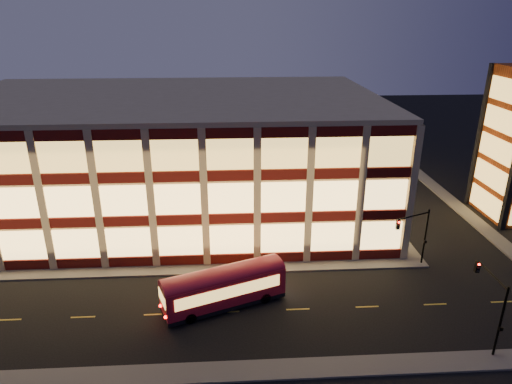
{
  "coord_description": "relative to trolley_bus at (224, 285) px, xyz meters",
  "views": [
    {
      "loc": [
        4.5,
        -38.22,
        23.55
      ],
      "look_at": [
        7.25,
        8.0,
        5.33
      ],
      "focal_mm": 32.0,
      "sensor_mm": 36.0,
      "label": 1
    }
  ],
  "objects": [
    {
      "name": "sidewalk_near",
      "position": [
        -3.72,
        -8.01,
        -1.9
      ],
      "size": [
        100.0,
        2.0,
        0.15
      ],
      "primitive_type": "cube",
      "color": "#514F4C",
      "rests_on": "ground"
    },
    {
      "name": "traffic_signal_far",
      "position": [
        18.49,
        5.23,
        2.14
      ],
      "size": [
        3.79,
        1.87,
        6.0
      ],
      "color": "black",
      "rests_on": "ground"
    },
    {
      "name": "traffic_signal_near",
      "position": [
        19.78,
        -6.04,
        2.15
      ],
      "size": [
        0.32,
        4.45,
        6.0
      ],
      "color": "black",
      "rests_on": "ground"
    },
    {
      "name": "sidewalk_tower_west",
      "position": [
        30.28,
        21.99,
        -1.9
      ],
      "size": [
        2.0,
        30.0,
        0.15
      ],
      "primitive_type": "cube",
      "color": "#514F4C",
      "rests_on": "ground"
    },
    {
      "name": "sidewalk_office_south",
      "position": [
        -6.72,
        5.99,
        -1.9
      ],
      "size": [
        54.0,
        2.0,
        0.15
      ],
      "primitive_type": "cube",
      "color": "#514F4C",
      "rests_on": "ground"
    },
    {
      "name": "ground",
      "position": [
        -3.72,
        4.99,
        -1.98
      ],
      "size": [
        200.0,
        200.0,
        0.0
      ],
      "primitive_type": "plane",
      "color": "black",
      "rests_on": "ground"
    },
    {
      "name": "sidewalk_office_east",
      "position": [
        19.28,
        21.99,
        -1.9
      ],
      "size": [
        2.0,
        30.0,
        0.15
      ],
      "primitive_type": "cube",
      "color": "#514F4C",
      "rests_on": "ground"
    },
    {
      "name": "office_building",
      "position": [
        -6.64,
        21.91,
        5.27
      ],
      "size": [
        50.45,
        30.45,
        14.5
      ],
      "color": "tan",
      "rests_on": "ground"
    },
    {
      "name": "trolley_bus",
      "position": [
        0.0,
        0.0,
        0.0
      ],
      "size": [
        10.77,
        6.27,
        3.57
      ],
      "rotation": [
        0.0,
        0.0,
        0.37
      ],
      "color": "#A0081D",
      "rests_on": "ground"
    }
  ]
}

